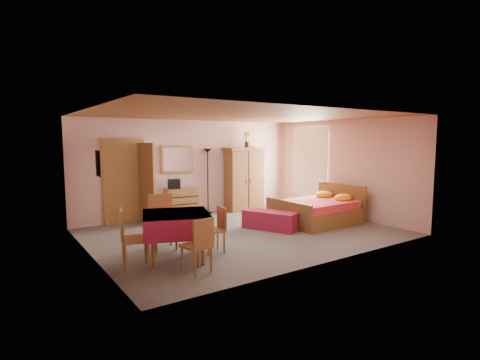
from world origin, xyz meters
TOP-DOWN VIEW (x-y plane):
  - floor at (0.00, 0.00)m, footprint 6.50×6.50m
  - ceiling at (0.00, 0.00)m, footprint 6.50×6.50m
  - wall_back at (0.00, 2.50)m, footprint 6.50×0.10m
  - wall_front at (0.00, -2.50)m, footprint 6.50×0.10m
  - wall_left at (-3.25, 0.00)m, footprint 0.10×5.00m
  - wall_right at (3.25, 0.00)m, footprint 0.10×5.00m
  - doorway at (-1.90, 2.47)m, footprint 1.06×0.12m
  - window at (3.21, 1.20)m, footprint 0.08×1.40m
  - picture_left at (-3.22, -0.60)m, footprint 0.04×0.32m
  - picture_back at (2.35, 2.47)m, footprint 0.30×0.04m
  - chest_of_drawers at (-0.47, 2.25)m, footprint 0.86×0.48m
  - wall_mirror at (-0.47, 2.46)m, footprint 0.93×0.05m
  - stereo at (-0.67, 2.25)m, footprint 0.29×0.21m
  - floor_lamp at (0.40, 2.36)m, footprint 0.28×0.28m
  - wardrobe at (1.53, 2.19)m, footprint 1.20×0.66m
  - sunflower_vase at (1.63, 2.19)m, footprint 0.18×0.18m
  - bed at (2.05, -0.21)m, footprint 2.00×1.58m
  - bench at (0.67, -0.11)m, footprint 0.96×1.35m
  - dining_table at (-2.05, -0.91)m, footprint 1.43×1.43m
  - chair_south at (-2.07, -1.68)m, footprint 0.47×0.47m
  - chair_north at (-1.99, -0.20)m, footprint 0.53×0.53m
  - chair_west at (-2.78, -0.93)m, footprint 0.53×0.53m
  - chair_east at (-1.32, -0.91)m, footprint 0.43×0.43m

SIDE VIEW (x-z plane):
  - floor at x=0.00m, z-range 0.00..0.00m
  - bench at x=0.67m, z-range 0.00..0.42m
  - chest_of_drawers at x=-0.47m, z-range 0.00..0.79m
  - dining_table at x=-2.05m, z-range 0.00..0.82m
  - chair_east at x=-1.32m, z-range 0.00..0.84m
  - chair_south at x=-2.07m, z-range 0.00..0.88m
  - bed at x=2.05m, z-range 0.00..0.91m
  - chair_west at x=-2.78m, z-range 0.00..0.97m
  - chair_north at x=-1.99m, z-range 0.00..1.03m
  - floor_lamp at x=0.40m, z-range 0.00..1.82m
  - stereo at x=-0.67m, z-range 0.79..1.05m
  - wardrobe at x=1.53m, z-range 0.00..1.85m
  - doorway at x=-1.90m, z-range -0.05..2.10m
  - wall_back at x=0.00m, z-range 0.00..2.60m
  - wall_front at x=0.00m, z-range 0.00..2.60m
  - wall_left at x=-3.25m, z-range 0.00..2.60m
  - wall_right at x=3.25m, z-range 0.00..2.60m
  - window at x=3.21m, z-range 0.48..2.42m
  - picture_back at x=2.35m, z-range 1.35..1.75m
  - wall_mirror at x=-0.47m, z-range 1.18..1.92m
  - picture_left at x=-3.22m, z-range 1.49..1.91m
  - sunflower_vase at x=1.63m, z-range 1.85..2.29m
  - ceiling at x=0.00m, z-range 2.60..2.60m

